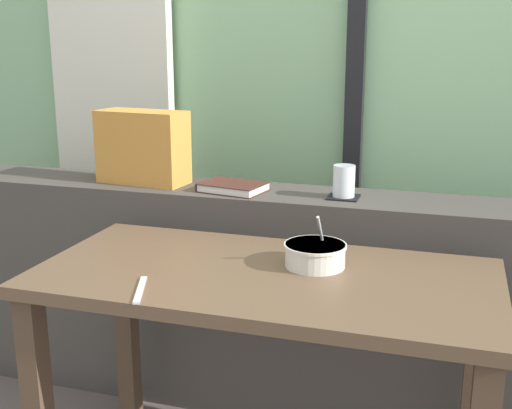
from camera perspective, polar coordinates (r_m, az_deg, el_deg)
name	(u,v)px	position (r m, az deg, el deg)	size (l,w,h in m)	color
outdoor_backdrop	(327,15)	(2.72, 6.25, 16.26)	(4.80, 0.08, 2.80)	#8EBC89
curtain_left_panel	(111,52)	(2.95, -12.66, 12.94)	(0.56, 0.06, 2.50)	beige
window_divider_post	(356,40)	(2.63, 8.83, 14.07)	(0.07, 0.05, 2.60)	black
dark_console_ledge	(286,302)	(2.32, 2.70, -8.60)	(2.80, 0.29, 0.80)	#423D38
breakfast_table	(265,312)	(1.77, 0.76, -9.44)	(1.22, 0.60, 0.71)	brown
coaster_square	(343,197)	(2.14, 7.70, 0.65)	(0.10, 0.10, 0.01)	black
juice_glass	(344,182)	(2.13, 7.74, 1.95)	(0.07, 0.07, 0.10)	white
closed_book	(233,187)	(2.22, -2.07, 1.56)	(0.24, 0.19, 0.03)	#47231E
throw_pillow	(143,147)	(2.36, -9.94, 5.00)	(0.32, 0.14, 0.26)	#D18938
soup_bowl	(315,255)	(1.76, 5.22, -4.44)	(0.17, 0.17, 0.15)	silver
fork_utensil	(140,290)	(1.63, -10.15, -7.38)	(0.02, 0.17, 0.01)	silver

